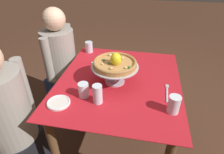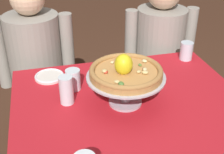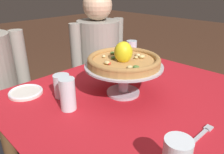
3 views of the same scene
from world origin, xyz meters
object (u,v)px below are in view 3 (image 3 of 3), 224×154
(water_glass_back_left, at_px, (62,87))
(side_plate, at_px, (26,92))
(water_glass_back_right, at_px, (131,49))
(pizza_stand, at_px, (124,73))
(pizza, at_px, (124,60))
(diner_right, at_px, (99,69))
(water_glass_side_left, at_px, (68,96))
(sugar_packet, at_px, (122,67))
(dinner_fork, at_px, (198,137))

(water_glass_back_left, xyz_separation_m, side_plate, (-0.11, 0.14, -0.04))
(water_glass_back_left, relative_size, water_glass_back_right, 0.98)
(pizza_stand, relative_size, water_glass_back_right, 3.31)
(pizza_stand, bearing_deg, pizza, -143.34)
(water_glass_back_left, distance_m, side_plate, 0.18)
(pizza, relative_size, diner_right, 0.27)
(pizza_stand, distance_m, water_glass_side_left, 0.27)
(water_glass_back_right, height_order, sugar_packet, water_glass_back_right)
(sugar_packet, bearing_deg, dinner_fork, -116.67)
(water_glass_back_right, xyz_separation_m, diner_right, (-0.03, 0.31, -0.23))
(pizza_stand, bearing_deg, water_glass_back_right, 36.20)
(water_glass_side_left, height_order, water_glass_back_right, water_glass_side_left)
(diner_right, bearing_deg, dinner_fork, -115.57)
(pizza, height_order, dinner_fork, pizza)
(dinner_fork, distance_m, sugar_packet, 0.70)
(side_plate, relative_size, diner_right, 0.13)
(water_glass_back_left, bearing_deg, pizza, -40.33)
(pizza, relative_size, side_plate, 2.09)
(water_glass_back_right, distance_m, diner_right, 0.39)
(side_plate, relative_size, sugar_packet, 3.04)
(water_glass_side_left, bearing_deg, diner_right, 40.21)
(water_glass_side_left, relative_size, water_glass_back_left, 1.30)
(water_glass_back_left, distance_m, diner_right, 0.84)
(dinner_fork, bearing_deg, water_glass_back_right, 54.14)
(dinner_fork, bearing_deg, diner_right, 64.43)
(pizza, height_order, diner_right, diner_right)
(water_glass_back_left, height_order, side_plate, water_glass_back_left)
(side_plate, distance_m, sugar_packet, 0.58)
(pizza_stand, bearing_deg, water_glass_side_left, 165.29)
(pizza, distance_m, side_plate, 0.48)
(water_glass_side_left, xyz_separation_m, sugar_packet, (0.51, 0.17, -0.05))
(dinner_fork, relative_size, diner_right, 0.17)
(side_plate, xyz_separation_m, diner_right, (0.76, 0.34, -0.19))
(pizza_stand, relative_size, water_glass_side_left, 2.60)
(pizza, relative_size, dinner_fork, 1.56)
(pizza_stand, distance_m, water_glass_back_left, 0.28)
(water_glass_side_left, distance_m, water_glass_back_right, 0.78)
(side_plate, bearing_deg, sugar_packet, -8.27)
(water_glass_side_left, bearing_deg, dinner_fork, -66.93)
(water_glass_back_left, height_order, water_glass_back_right, water_glass_back_right)
(water_glass_side_left, height_order, dinner_fork, water_glass_side_left)
(water_glass_back_right, bearing_deg, sugar_packet, -153.20)
(sugar_packet, distance_m, diner_right, 0.50)
(pizza, xyz_separation_m, diner_right, (0.44, 0.66, -0.35))
(pizza_stand, relative_size, side_plate, 2.28)
(dinner_fork, height_order, diner_right, diner_right)
(dinner_fork, bearing_deg, pizza, 81.26)
(side_plate, bearing_deg, water_glass_back_right, 1.91)
(water_glass_back_left, relative_size, dinner_fork, 0.50)
(dinner_fork, bearing_deg, sugar_packet, 63.33)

